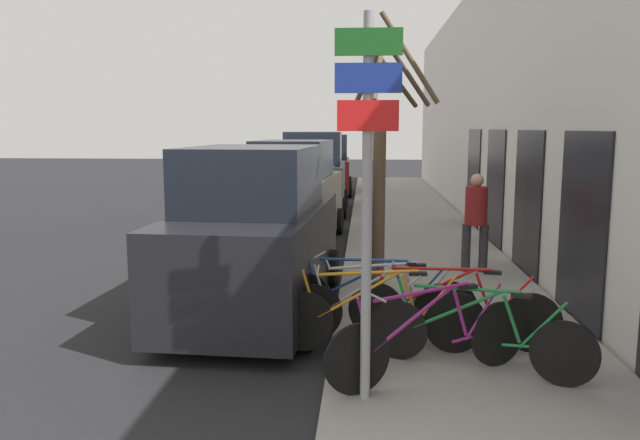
% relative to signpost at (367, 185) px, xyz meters
% --- Properties ---
extents(ground_plane, '(80.00, 80.00, 0.00)m').
position_rel_signpost_xyz_m(ground_plane, '(-1.40, 7.75, -2.18)').
color(ground_plane, black).
extents(sidewalk_curb, '(3.20, 32.00, 0.15)m').
position_rel_signpost_xyz_m(sidewalk_curb, '(1.20, 10.55, -2.10)').
color(sidewalk_curb, gray).
rests_on(sidewalk_curb, ground).
extents(building_facade, '(0.23, 32.00, 6.50)m').
position_rel_signpost_xyz_m(building_facade, '(2.94, 10.47, 1.04)').
color(building_facade, silver).
rests_on(building_facade, ground).
extents(signpost, '(0.59, 0.11, 3.54)m').
position_rel_signpost_xyz_m(signpost, '(0.00, 0.00, 0.00)').
color(signpost, '#939399').
rests_on(signpost, sidewalk_curb).
extents(bicycle_0, '(2.13, 1.22, 0.97)m').
position_rel_signpost_xyz_m(bicycle_0, '(0.67, 0.50, -1.62)').
color(bicycle_0, black).
rests_on(bicycle_0, sidewalk_curb).
extents(bicycle_1, '(2.23, 0.91, 0.92)m').
position_rel_signpost_xyz_m(bicycle_1, '(1.16, 0.73, -1.63)').
color(bicycle_1, black).
rests_on(bicycle_1, sidewalk_curb).
extents(bicycle_2, '(2.43, 0.44, 0.97)m').
position_rel_signpost_xyz_m(bicycle_2, '(0.15, 1.24, -1.62)').
color(bicycle_2, black).
rests_on(bicycle_2, sidewalk_curb).
extents(bicycle_3, '(2.43, 0.63, 0.95)m').
position_rel_signpost_xyz_m(bicycle_3, '(1.01, 1.54, -1.62)').
color(bicycle_3, black).
rests_on(bicycle_3, sidewalk_curb).
extents(bicycle_4, '(2.33, 0.52, 0.95)m').
position_rel_signpost_xyz_m(bicycle_4, '(0.21, 1.72, -1.63)').
color(bicycle_4, black).
rests_on(bicycle_4, sidewalk_curb).
extents(bicycle_5, '(2.36, 0.72, 0.97)m').
position_rel_signpost_xyz_m(bicycle_5, '(0.09, 1.89, -1.62)').
color(bicycle_5, black).
rests_on(bicycle_5, sidewalk_curb).
extents(parked_car_0, '(2.25, 4.66, 2.43)m').
position_rel_signpost_xyz_m(parked_car_0, '(-1.58, 3.12, -1.07)').
color(parked_car_0, black).
rests_on(parked_car_0, ground).
extents(parked_car_1, '(2.20, 4.50, 2.40)m').
position_rel_signpost_xyz_m(parked_car_1, '(-1.66, 8.72, -1.08)').
color(parked_car_1, gray).
rests_on(parked_car_1, ground).
extents(parked_car_2, '(2.16, 4.24, 2.56)m').
position_rel_signpost_xyz_m(parked_car_2, '(-1.64, 14.04, -1.03)').
color(parked_car_2, '#51565B').
rests_on(parked_car_2, ground).
extents(parked_car_3, '(2.12, 4.17, 2.41)m').
position_rel_signpost_xyz_m(parked_car_3, '(-1.59, 19.74, -1.10)').
color(parked_car_3, maroon).
rests_on(parked_car_3, ground).
extents(pedestrian_near, '(0.45, 0.39, 1.74)m').
position_rel_signpost_xyz_m(pedestrian_near, '(1.93, 5.42, -1.02)').
color(pedestrian_near, '#333338').
rests_on(pedestrian_near, sidewalk_curb).
extents(street_tree, '(1.31, 2.08, 4.23)m').
position_rel_signpost_xyz_m(street_tree, '(0.25, 3.92, -0.06)').
color(street_tree, brown).
rests_on(street_tree, sidewalk_curb).
extents(traffic_light, '(0.20, 0.30, 4.50)m').
position_rel_signpost_xyz_m(traffic_light, '(0.00, 14.85, 0.86)').
color(traffic_light, '#939399').
rests_on(traffic_light, sidewalk_curb).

